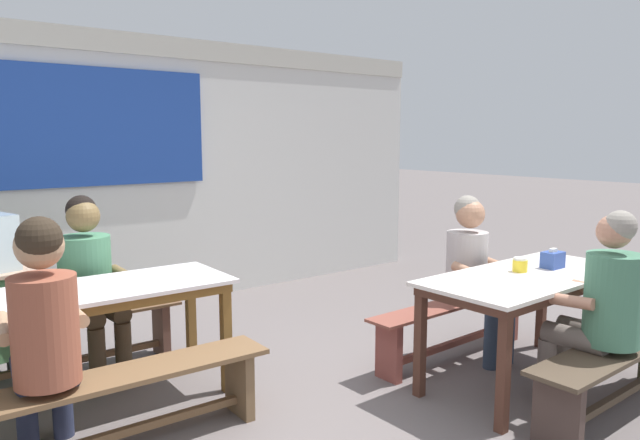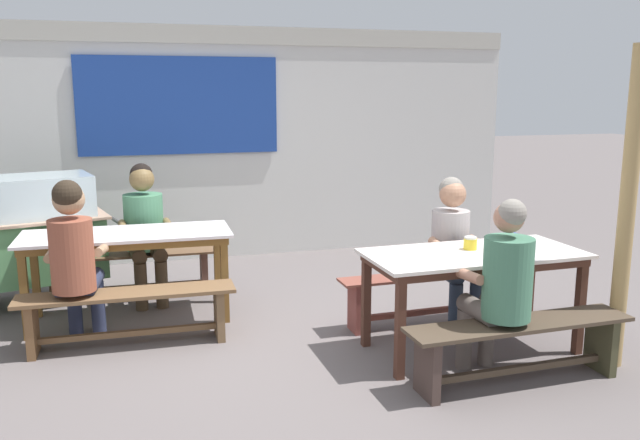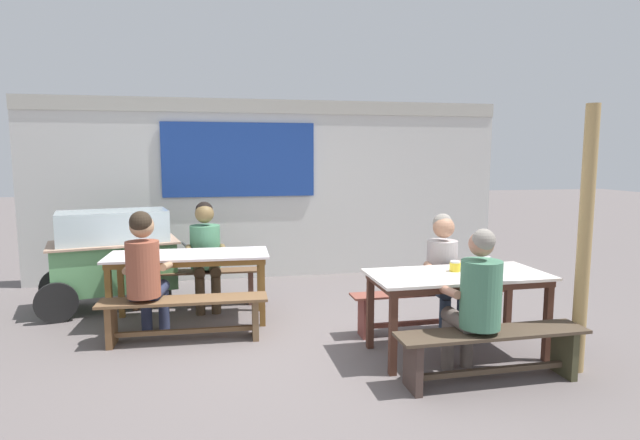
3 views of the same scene
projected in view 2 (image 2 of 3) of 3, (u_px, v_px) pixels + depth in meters
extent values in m
plane|color=#665D5C|center=(285.00, 345.00, 5.06)|extent=(40.00, 40.00, 0.00)
cube|color=silver|center=(224.00, 153.00, 7.57)|extent=(7.00, 0.12, 2.43)
cube|color=navy|center=(180.00, 106.00, 7.24)|extent=(2.18, 0.03, 1.07)
cube|color=#B4B1A5|center=(220.00, 35.00, 7.33)|extent=(7.00, 0.20, 0.20)
cube|color=silver|center=(126.00, 234.00, 5.49)|extent=(1.73, 0.72, 0.02)
cube|color=brown|center=(127.00, 239.00, 5.50)|extent=(1.65, 0.66, 0.06)
cube|color=brown|center=(218.00, 267.00, 6.03)|extent=(0.06, 0.06, 0.68)
cube|color=brown|center=(225.00, 283.00, 5.50)|extent=(0.06, 0.06, 0.68)
cube|color=brown|center=(36.00, 279.00, 5.63)|extent=(0.06, 0.06, 0.68)
cube|color=brown|center=(25.00, 298.00, 5.11)|extent=(0.06, 0.06, 0.68)
cube|color=silver|center=(474.00, 254.00, 4.83)|extent=(1.62, 0.76, 0.03)
cube|color=#4F2D21|center=(473.00, 259.00, 4.84)|extent=(1.54, 0.70, 0.06)
cube|color=#4F2D21|center=(529.00, 287.00, 5.42)|extent=(0.06, 0.06, 0.67)
cube|color=#4F2D21|center=(580.00, 310.00, 4.84)|extent=(0.06, 0.06, 0.67)
cube|color=#4F2D21|center=(366.00, 303.00, 4.99)|extent=(0.06, 0.06, 0.67)
cube|color=#4F2D21|center=(400.00, 332.00, 4.41)|extent=(0.06, 0.06, 0.67)
cube|color=brown|center=(130.00, 255.00, 6.13)|extent=(1.60, 0.31, 0.02)
cube|color=brown|center=(204.00, 272.00, 6.35)|extent=(0.07, 0.23, 0.41)
cube|color=brown|center=(54.00, 282.00, 6.00)|extent=(0.07, 0.23, 0.41)
cube|color=brown|center=(132.00, 287.00, 6.19)|extent=(1.32, 0.08, 0.04)
cube|color=brown|center=(127.00, 294.00, 4.97)|extent=(1.62, 0.36, 0.03)
cube|color=brown|center=(219.00, 313.00, 5.19)|extent=(0.07, 0.27, 0.40)
cube|color=brown|center=(32.00, 329.00, 4.84)|extent=(0.07, 0.27, 0.40)
cube|color=brown|center=(130.00, 333.00, 5.03)|extent=(1.33, 0.08, 0.04)
cube|color=brown|center=(434.00, 275.00, 5.47)|extent=(1.63, 0.27, 0.02)
cube|color=brown|center=(505.00, 292.00, 5.72)|extent=(0.06, 0.21, 0.41)
cube|color=brown|center=(355.00, 307.00, 5.31)|extent=(0.06, 0.21, 0.41)
cube|color=brown|center=(432.00, 311.00, 5.53)|extent=(1.35, 0.07, 0.04)
cube|color=#493B2C|center=(520.00, 324.00, 4.33)|extent=(1.58, 0.34, 0.03)
cube|color=#434129|center=(601.00, 343.00, 4.57)|extent=(0.06, 0.27, 0.40)
cube|color=#473630|center=(427.00, 367.00, 4.17)|extent=(0.06, 0.27, 0.40)
cube|color=#493B2C|center=(517.00, 369.00, 4.39)|extent=(1.30, 0.06, 0.04)
cube|color=#5FA064|center=(24.00, 250.00, 5.97)|extent=(1.48, 0.98, 0.55)
cube|color=silver|center=(19.00, 199.00, 5.88)|extent=(1.33, 0.88, 0.39)
cube|color=tan|center=(21.00, 219.00, 5.92)|extent=(1.58, 1.08, 0.02)
cylinder|color=#333333|center=(97.00, 281.00, 6.36)|extent=(0.05, 0.05, 0.22)
cylinder|color=#3F3F3F|center=(118.00, 223.00, 6.37)|extent=(0.20, 0.67, 0.04)
cylinder|color=#2C394E|center=(455.00, 310.00, 5.22)|extent=(0.11, 0.11, 0.43)
cylinder|color=#2C394E|center=(476.00, 308.00, 5.27)|extent=(0.11, 0.11, 0.43)
cylinder|color=#2C394E|center=(448.00, 272.00, 5.32)|extent=(0.14, 0.37, 0.13)
cylinder|color=#2C394E|center=(468.00, 271.00, 5.37)|extent=(0.14, 0.37, 0.13)
cylinder|color=#B6ADAC|center=(450.00, 239.00, 5.46)|extent=(0.31, 0.31, 0.48)
sphere|color=tan|center=(453.00, 194.00, 5.36)|extent=(0.22, 0.22, 0.22)
sphere|color=gray|center=(451.00, 189.00, 5.38)|extent=(0.20, 0.20, 0.20)
cylinder|color=tan|center=(440.00, 247.00, 5.24)|extent=(0.08, 0.31, 0.11)
cylinder|color=tan|center=(479.00, 245.00, 5.33)|extent=(0.08, 0.31, 0.11)
cylinder|color=#2A304B|center=(98.00, 307.00, 5.28)|extent=(0.11, 0.11, 0.43)
cylinder|color=#2A304B|center=(75.00, 308.00, 5.25)|extent=(0.11, 0.11, 0.43)
cylinder|color=#2A304B|center=(92.00, 282.00, 5.05)|extent=(0.18, 0.42, 0.13)
cylinder|color=#2A304B|center=(67.00, 283.00, 5.03)|extent=(0.18, 0.42, 0.13)
cylinder|color=brown|center=(72.00, 255.00, 4.81)|extent=(0.31, 0.31, 0.54)
sphere|color=tan|center=(68.00, 199.00, 4.75)|extent=(0.23, 0.23, 0.23)
sphere|color=#2D2319|center=(67.00, 194.00, 4.72)|extent=(0.21, 0.21, 0.21)
cylinder|color=tan|center=(101.00, 250.00, 5.02)|extent=(0.11, 0.31, 0.11)
cylinder|color=tan|center=(53.00, 252.00, 4.96)|extent=(0.11, 0.31, 0.11)
cylinder|color=#695D56|center=(486.00, 336.00, 4.67)|extent=(0.11, 0.11, 0.43)
cylinder|color=#695D56|center=(464.00, 339.00, 4.61)|extent=(0.11, 0.11, 0.43)
cylinder|color=#695D56|center=(502.00, 307.00, 4.46)|extent=(0.14, 0.38, 0.13)
cylinder|color=#695D56|center=(479.00, 310.00, 4.41)|extent=(0.14, 0.38, 0.13)
cylinder|color=#457B5E|center=(507.00, 279.00, 4.23)|extent=(0.32, 0.32, 0.54)
sphere|color=tan|center=(509.00, 218.00, 4.17)|extent=(0.20, 0.20, 0.20)
sphere|color=gray|center=(512.00, 213.00, 4.14)|extent=(0.18, 0.18, 0.18)
cylinder|color=tan|center=(514.00, 271.00, 4.46)|extent=(0.08, 0.31, 0.09)
cylinder|color=tan|center=(468.00, 276.00, 4.34)|extent=(0.08, 0.31, 0.09)
cylinder|color=#4C3B28|center=(141.00, 286.00, 5.84)|extent=(0.11, 0.11, 0.43)
cylinder|color=#4C3B28|center=(162.00, 284.00, 5.90)|extent=(0.11, 0.11, 0.43)
cylinder|color=#4C3B28|center=(137.00, 253.00, 5.95)|extent=(0.16, 0.42, 0.13)
cylinder|color=#4C3B28|center=(158.00, 251.00, 6.02)|extent=(0.16, 0.42, 0.13)
cylinder|color=#47825D|center=(144.00, 222.00, 6.11)|extent=(0.36, 0.36, 0.51)
sphere|color=brown|center=(142.00, 179.00, 6.01)|extent=(0.23, 0.23, 0.23)
sphere|color=black|center=(141.00, 175.00, 6.03)|extent=(0.21, 0.21, 0.21)
cylinder|color=brown|center=(123.00, 228.00, 5.88)|extent=(0.09, 0.31, 0.11)
cylinder|color=brown|center=(168.00, 225.00, 6.02)|extent=(0.09, 0.31, 0.09)
cube|color=#324D9E|center=(509.00, 242.00, 4.91)|extent=(0.15, 0.11, 0.11)
cube|color=white|center=(509.00, 233.00, 4.89)|extent=(0.06, 0.03, 0.02)
cylinder|color=yellow|center=(470.00, 244.00, 4.90)|extent=(0.10, 0.10, 0.08)
cylinder|color=white|center=(470.00, 238.00, 4.89)|extent=(0.09, 0.09, 0.02)
cylinder|color=tan|center=(627.00, 211.00, 4.49)|extent=(0.11, 0.11, 2.23)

